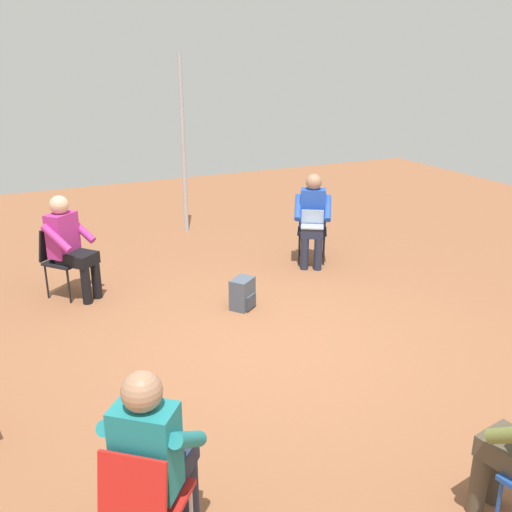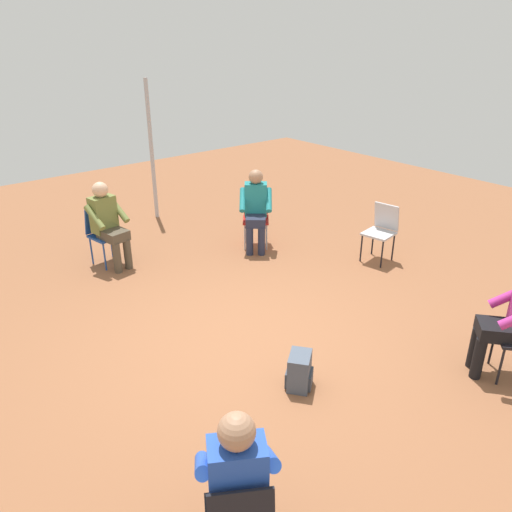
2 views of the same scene
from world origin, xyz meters
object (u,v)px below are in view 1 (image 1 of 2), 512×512
object	(u,v)px
chair_southwest	(61,256)
backpack_near_laptop_user	(242,295)
chair_southeast	(144,500)
person_in_magenta	(70,242)
person_in_teal	(154,450)
person_with_laptop	(313,215)
chair_northwest	(312,225)

from	to	relation	value
chair_southwest	backpack_near_laptop_user	bearing A→B (deg)	104.76
chair_southeast	person_in_magenta	bearing A→B (deg)	126.62
chair_southeast	chair_southwest	world-z (taller)	same
chair_southeast	person_in_teal	xyz separation A→B (m)	(-0.13, 0.11, 0.20)
person_in_magenta	person_in_teal	xyz separation A→B (m)	(4.03, -0.15, 0.00)
person_in_magenta	person_in_teal	bearing A→B (deg)	48.54
chair_southeast	backpack_near_laptop_user	xyz separation A→B (m)	(-3.00, 1.94, -0.34)
person_with_laptop	person_in_teal	distance (m)	5.06
chair_northwest	person_with_laptop	bearing A→B (deg)	90.00
chair_southwest	person_in_magenta	bearing A→B (deg)	90.00
chair_southwest	chair_southeast	bearing A→B (deg)	48.64
person_in_teal	backpack_near_laptop_user	xyz separation A→B (m)	(-2.87, 1.83, -0.54)
chair_northwest	person_with_laptop	size ratio (longest dim) A/B	0.69
chair_southeast	backpack_near_laptop_user	distance (m)	3.58
chair_northwest	chair_southwest	bearing A→B (deg)	28.25
chair_southeast	person_with_laptop	distance (m)	5.23
chair_northwest	person_in_teal	bearing A→B (deg)	80.88
backpack_near_laptop_user	person_in_teal	bearing A→B (deg)	-32.52
chair_southeast	chair_southwest	xyz separation A→B (m)	(-4.29, 0.15, 0.00)
person_in_teal	backpack_near_laptop_user	size ratio (longest dim) A/B	3.44
chair_southwest	chair_northwest	xyz separation A→B (m)	(0.19, 3.37, 0.00)
backpack_near_laptop_user	chair_southeast	bearing A→B (deg)	-32.87
chair_southeast	person_in_magenta	size ratio (longest dim) A/B	0.69
chair_northwest	person_in_magenta	world-z (taller)	person_in_magenta
chair_southwest	person_in_teal	distance (m)	4.17
person_with_laptop	backpack_near_laptop_user	distance (m)	1.85
chair_southeast	person_in_magenta	xyz separation A→B (m)	(-4.16, 0.25, 0.20)
backpack_near_laptop_user	chair_southwest	bearing A→B (deg)	-125.84
chair_southwest	person_in_teal	xyz separation A→B (m)	(4.16, -0.04, 0.20)
person_with_laptop	backpack_near_laptop_user	bearing A→B (deg)	64.22
chair_southeast	chair_southwest	bearing A→B (deg)	128.13
chair_southwest	person_with_laptop	distance (m)	3.30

